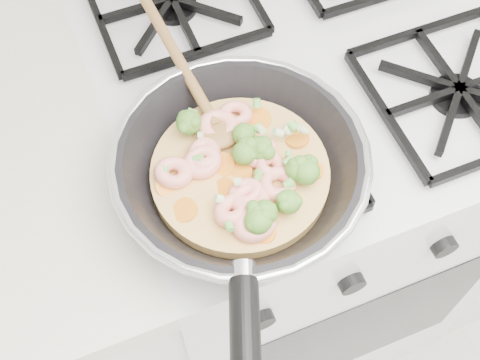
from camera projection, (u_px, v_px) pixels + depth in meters
name	position (u px, v px, depth m)	size (l,w,h in m)	color
stove	(288.00, 198.00, 1.29)	(0.60, 0.60, 0.92)	silver
skillet	(240.00, 172.00, 0.75)	(0.30, 0.65, 0.09)	black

